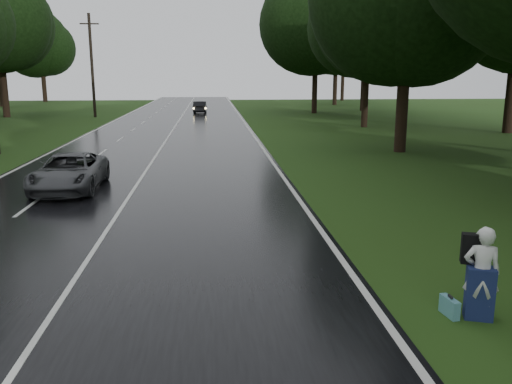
# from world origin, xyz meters

# --- Properties ---
(ground) EXTENTS (160.00, 160.00, 0.00)m
(ground) POSITION_xyz_m (0.00, 0.00, 0.00)
(ground) COLOR #224213
(ground) RESTS_ON ground
(road) EXTENTS (12.00, 140.00, 0.04)m
(road) POSITION_xyz_m (0.00, 20.00, 0.02)
(road) COLOR black
(road) RESTS_ON ground
(lane_center) EXTENTS (0.12, 140.00, 0.01)m
(lane_center) POSITION_xyz_m (0.00, 20.00, 0.04)
(lane_center) COLOR silver
(lane_center) RESTS_ON road
(grey_car) EXTENTS (2.23, 4.77, 1.32)m
(grey_car) POSITION_xyz_m (-2.31, 10.58, 0.70)
(grey_car) COLOR #47494C
(grey_car) RESTS_ON road
(far_car) EXTENTS (1.41, 3.83, 1.25)m
(far_car) POSITION_xyz_m (1.74, 49.44, 0.67)
(far_car) COLOR black
(far_car) RESTS_ON road
(hitchhiker) EXTENTS (0.71, 0.68, 1.68)m
(hitchhiker) POSITION_xyz_m (7.48, -0.73, 0.78)
(hitchhiker) COLOR silver
(hitchhiker) RESTS_ON ground
(suitcase) EXTENTS (0.20, 0.49, 0.34)m
(suitcase) POSITION_xyz_m (7.02, -0.61, 0.17)
(suitcase) COLOR teal
(suitcase) RESTS_ON ground
(utility_pole_far) EXTENTS (1.80, 0.28, 9.83)m
(utility_pole_far) POSITION_xyz_m (-8.50, 45.12, 0.00)
(utility_pole_far) COLOR black
(utility_pole_far) RESTS_ON ground
(tree_left_f) EXTENTS (10.46, 10.46, 16.34)m
(tree_left_f) POSITION_xyz_m (-17.18, 45.82, 0.00)
(tree_left_f) COLOR black
(tree_left_f) RESTS_ON ground
(tree_right_d) EXTENTS (8.95, 8.95, 13.98)m
(tree_right_d) POSITION_xyz_m (13.21, 19.31, 0.00)
(tree_right_d) COLOR black
(tree_right_d) RESTS_ON ground
(tree_right_e) EXTENTS (9.17, 9.17, 14.33)m
(tree_right_e) POSITION_xyz_m (15.19, 33.15, 0.00)
(tree_right_e) COLOR black
(tree_right_e) RESTS_ON ground
(tree_right_f) EXTENTS (10.19, 10.19, 15.92)m
(tree_right_f) POSITION_xyz_m (14.09, 48.57, 0.00)
(tree_right_f) COLOR black
(tree_right_f) RESTS_ON ground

